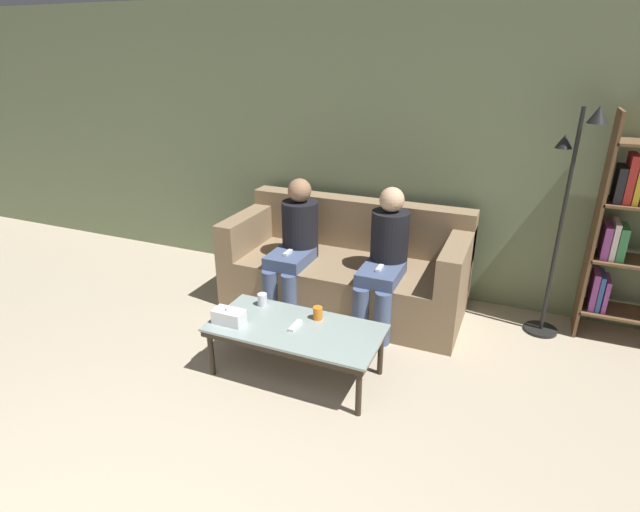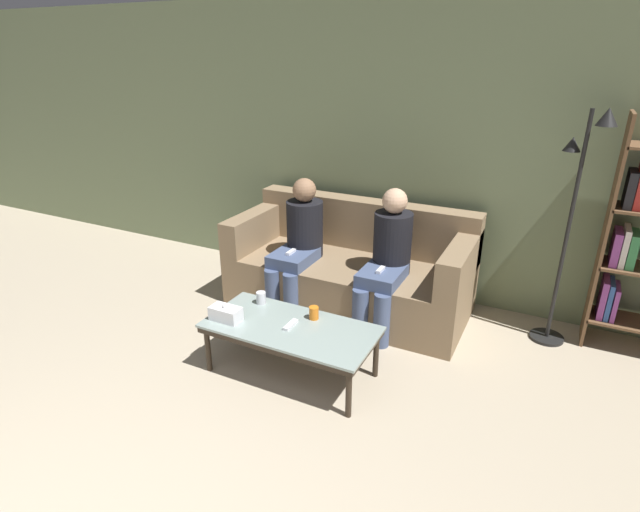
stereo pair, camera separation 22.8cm
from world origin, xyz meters
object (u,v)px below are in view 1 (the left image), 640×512
(couch, at_px, (347,269))
(seated_person_left_end, at_px, (295,241))
(cup_near_right, at_px, (318,313))
(standing_lamp, at_px, (568,202))
(cup_near_left, at_px, (262,300))
(game_remote, at_px, (295,326))
(seated_person_mid_left, at_px, (385,255))
(coffee_table, at_px, (296,332))
(tissue_box, at_px, (229,316))

(couch, xyz_separation_m, seated_person_left_end, (-0.40, -0.22, 0.28))
(cup_near_right, bearing_deg, standing_lamp, 37.50)
(cup_near_left, distance_m, cup_near_right, 0.46)
(cup_near_right, height_order, standing_lamp, standing_lamp)
(game_remote, bearing_deg, cup_near_right, 58.95)
(cup_near_left, bearing_deg, seated_person_left_end, 96.96)
(seated_person_mid_left, bearing_deg, seated_person_left_end, 179.70)
(seated_person_left_end, bearing_deg, couch, 28.02)
(cup_near_left, xyz_separation_m, cup_near_right, (0.46, -0.03, 0.00))
(cup_near_left, distance_m, game_remote, 0.41)
(game_remote, bearing_deg, couch, 92.54)
(cup_near_right, bearing_deg, seated_person_mid_left, 72.08)
(game_remote, height_order, seated_person_left_end, seated_person_left_end)
(standing_lamp, bearing_deg, coffee_table, -140.60)
(tissue_box, relative_size, game_remote, 1.47)
(seated_person_left_end, bearing_deg, coffee_table, -64.45)
(cup_near_right, height_order, seated_person_left_end, seated_person_left_end)
(coffee_table, xyz_separation_m, seated_person_left_end, (-0.46, 0.96, 0.27))
(cup_near_left, height_order, cup_near_right, cup_near_right)
(cup_near_right, bearing_deg, cup_near_left, 176.50)
(tissue_box, distance_m, seated_person_left_end, 1.10)
(couch, height_order, game_remote, couch)
(couch, xyz_separation_m, coffee_table, (0.05, -1.17, 0.02))
(game_remote, distance_m, seated_person_left_end, 1.08)
(cup_near_left, xyz_separation_m, seated_person_left_end, (-0.09, 0.76, 0.18))
(cup_near_left, height_order, seated_person_left_end, seated_person_left_end)
(coffee_table, distance_m, seated_person_left_end, 1.09)
(couch, bearing_deg, tissue_box, -106.94)
(tissue_box, height_order, standing_lamp, standing_lamp)
(coffee_table, bearing_deg, seated_person_left_end, 115.55)
(seated_person_left_end, bearing_deg, tissue_box, -89.57)
(cup_near_left, relative_size, seated_person_mid_left, 0.08)
(couch, relative_size, cup_near_right, 22.32)
(game_remote, distance_m, standing_lamp, 2.21)
(tissue_box, relative_size, standing_lamp, 0.12)
(seated_person_left_end, bearing_deg, cup_near_right, -55.03)
(tissue_box, height_order, seated_person_mid_left, seated_person_mid_left)
(couch, xyz_separation_m, seated_person_mid_left, (0.40, -0.22, 0.28))
(seated_person_mid_left, bearing_deg, cup_near_right, -107.92)
(coffee_table, xyz_separation_m, tissue_box, (-0.45, -0.13, 0.09))
(coffee_table, height_order, seated_person_left_end, seated_person_left_end)
(tissue_box, relative_size, seated_person_mid_left, 0.19)
(cup_near_left, bearing_deg, couch, 72.37)
(couch, relative_size, cup_near_left, 22.61)
(couch, bearing_deg, standing_lamp, 5.50)
(couch, distance_m, standing_lamp, 1.85)
(cup_near_right, relative_size, tissue_box, 0.42)
(couch, height_order, coffee_table, couch)
(couch, distance_m, game_remote, 1.17)
(coffee_table, xyz_separation_m, cup_near_right, (0.10, 0.16, 0.09))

